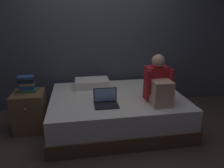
# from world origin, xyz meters

# --- Properties ---
(ground_plane) EXTENTS (8.00, 8.00, 0.00)m
(ground_plane) POSITION_xyz_m (0.00, 0.00, 0.00)
(ground_plane) COLOR #47382D
(wall_back) EXTENTS (5.60, 0.10, 2.70)m
(wall_back) POSITION_xyz_m (0.00, 1.20, 1.35)
(wall_back) COLOR #424751
(wall_back) RESTS_ON ground_plane
(bed) EXTENTS (2.00, 1.50, 0.50)m
(bed) POSITION_xyz_m (0.20, 0.30, 0.25)
(bed) COLOR brown
(bed) RESTS_ON ground_plane
(nightstand) EXTENTS (0.44, 0.46, 0.59)m
(nightstand) POSITION_xyz_m (-1.10, 0.38, 0.29)
(nightstand) COLOR brown
(nightstand) RESTS_ON ground_plane
(person_sitting) EXTENTS (0.39, 0.44, 0.66)m
(person_sitting) POSITION_xyz_m (0.72, -0.03, 0.75)
(person_sitting) COLOR #B21E28
(person_sitting) RESTS_ON bed
(laptop) EXTENTS (0.32, 0.23, 0.22)m
(laptop) POSITION_xyz_m (-0.01, -0.03, 0.55)
(laptop) COLOR black
(laptop) RESTS_ON bed
(pillow) EXTENTS (0.56, 0.36, 0.13)m
(pillow) POSITION_xyz_m (-0.14, 0.75, 0.56)
(pillow) COLOR silver
(pillow) RESTS_ON bed
(book_stack) EXTENTS (0.25, 0.17, 0.23)m
(book_stack) POSITION_xyz_m (-1.10, 0.44, 0.71)
(book_stack) COLOR #387042
(book_stack) RESTS_ON nightstand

